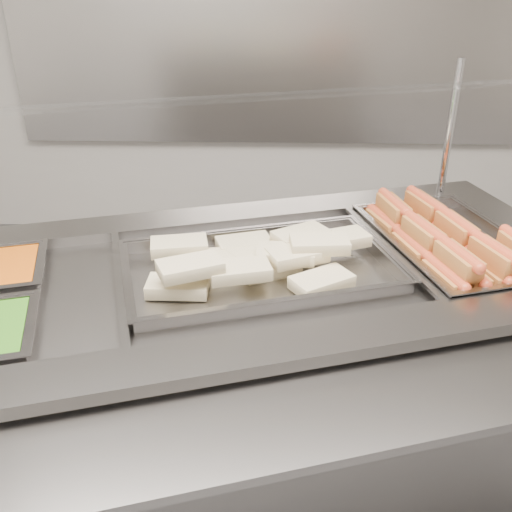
{
  "coord_description": "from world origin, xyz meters",
  "views": [
    {
      "loc": [
        0.01,
        -0.97,
        1.58
      ],
      "look_at": [
        -0.03,
        0.33,
        0.91
      ],
      "focal_mm": 40.0,
      "sensor_mm": 36.0,
      "label": 1
    }
  ],
  "objects_px": {
    "steam_counter": "(240,400)",
    "pan_hotdogs": "(449,252)",
    "pan_wraps": "(260,272)",
    "sneeze_guard": "(217,106)"
  },
  "relations": [
    {
      "from": "steam_counter",
      "to": "pan_hotdogs",
      "type": "height_order",
      "value": "pan_hotdogs"
    },
    {
      "from": "pan_hotdogs",
      "to": "pan_wraps",
      "type": "relative_size",
      "value": 0.81
    },
    {
      "from": "sneeze_guard",
      "to": "pan_wraps",
      "type": "xyz_separation_m",
      "value": [
        0.12,
        -0.19,
        -0.39
      ]
    },
    {
      "from": "pan_wraps",
      "to": "sneeze_guard",
      "type": "bearing_deg",
      "value": 121.78
    },
    {
      "from": "sneeze_guard",
      "to": "pan_wraps",
      "type": "distance_m",
      "value": 0.45
    },
    {
      "from": "steam_counter",
      "to": "pan_wraps",
      "type": "distance_m",
      "value": 0.42
    },
    {
      "from": "pan_hotdogs",
      "to": "pan_wraps",
      "type": "xyz_separation_m",
      "value": [
        -0.54,
        -0.16,
        0.01
      ]
    },
    {
      "from": "steam_counter",
      "to": "pan_wraps",
      "type": "xyz_separation_m",
      "value": [
        0.06,
        0.02,
        0.42
      ]
    },
    {
      "from": "steam_counter",
      "to": "pan_hotdogs",
      "type": "distance_m",
      "value": 0.74
    },
    {
      "from": "steam_counter",
      "to": "pan_hotdogs",
      "type": "xyz_separation_m",
      "value": [
        0.59,
        0.18,
        0.4
      ]
    }
  ]
}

